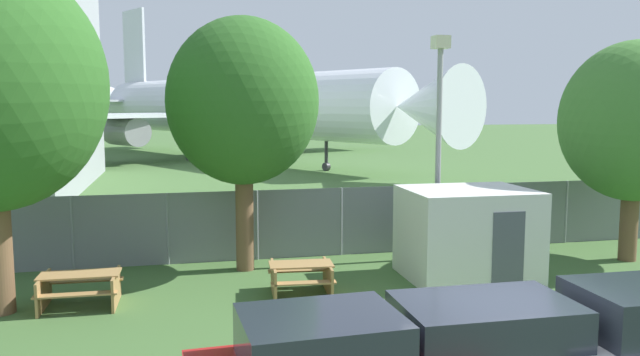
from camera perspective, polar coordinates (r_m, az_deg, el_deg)
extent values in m
cylinder|color=gray|center=(18.48, -21.70, -4.69)|extent=(0.07, 0.07, 2.05)
cylinder|color=gray|center=(18.25, -13.75, -4.54)|extent=(0.07, 0.07, 2.05)
cylinder|color=gray|center=(18.37, -5.77, -4.30)|extent=(0.07, 0.07, 2.05)
cylinder|color=gray|center=(18.84, 1.95, -3.99)|extent=(0.07, 0.07, 2.05)
cylinder|color=gray|center=(19.63, 9.17, -3.64)|extent=(0.07, 0.07, 2.05)
cylinder|color=gray|center=(20.71, 15.73, -3.26)|extent=(0.07, 0.07, 2.05)
cylinder|color=gray|center=(22.03, 21.57, -2.90)|extent=(0.07, 0.07, 2.05)
cylinder|color=gray|center=(23.55, 26.70, -2.55)|extent=(0.07, 0.07, 2.05)
cube|color=slate|center=(18.84, 1.95, -3.99)|extent=(56.00, 0.01, 2.05)
cylinder|color=white|center=(51.64, -8.28, 6.54)|extent=(21.76, 33.35, 4.74)
cone|color=white|center=(36.72, 9.84, 6.45)|extent=(6.46, 6.46, 4.74)
cone|color=white|center=(69.83, -17.97, 6.32)|extent=(6.64, 7.26, 4.26)
cube|color=white|center=(59.45, -0.88, 5.94)|extent=(16.76, 10.56, 0.30)
cylinder|color=#939399|center=(58.24, -2.94, 4.72)|extent=(3.96, 4.76, 2.13)
cube|color=white|center=(48.25, -19.79, 5.36)|extent=(15.76, 13.76, 0.30)
cylinder|color=#939399|center=(49.65, -17.36, 4.07)|extent=(3.96, 4.76, 2.13)
cube|color=white|center=(66.33, -16.64, 11.49)|extent=(2.32, 3.83, 7.11)
cube|color=white|center=(65.87, -16.39, 6.78)|extent=(10.94, 8.45, 0.20)
cylinder|color=#2D2D33|center=(42.69, 0.58, 2.03)|extent=(0.24, 0.24, 2.03)
cylinder|color=#2D2D33|center=(42.76, 0.58, 1.04)|extent=(0.54, 0.64, 0.56)
cylinder|color=#2D2D33|center=(54.84, -6.80, 3.03)|extent=(0.24, 0.24, 2.03)
cylinder|color=#2D2D33|center=(54.89, -6.79, 2.26)|extent=(0.54, 0.64, 0.56)
cylinder|color=#2D2D33|center=(51.74, -11.93, 2.71)|extent=(0.24, 0.24, 2.03)
cylinder|color=#2D2D33|center=(51.80, -11.91, 1.90)|extent=(0.54, 0.64, 0.56)
cube|color=silver|center=(16.82, 13.30, -4.96)|extent=(3.26, 2.59, 2.35)
cube|color=#4C515B|center=(15.96, 16.84, -6.35)|extent=(0.84, 0.04, 1.90)
cube|color=#A37A47|center=(15.04, -1.75, -7.88)|extent=(1.57, 0.88, 0.04)
cube|color=#A37A47|center=(15.65, -1.97, -8.43)|extent=(1.53, 0.40, 0.04)
cube|color=#A37A47|center=(14.58, -1.50, -9.57)|extent=(1.53, 0.40, 0.04)
cube|color=#A37A47|center=(15.22, 0.74, -9.14)|extent=(0.17, 1.40, 0.74)
cube|color=#A37A47|center=(15.08, -4.26, -9.31)|extent=(0.17, 1.40, 0.74)
cube|color=#A37A47|center=(15.17, -21.13, -8.22)|extent=(1.77, 0.80, 0.04)
cube|color=#A37A47|center=(15.78, -20.75, -8.75)|extent=(1.76, 0.32, 0.04)
cube|color=#A37A47|center=(14.71, -21.44, -9.90)|extent=(1.76, 0.32, 0.04)
cube|color=#A37A47|center=(15.15, -18.14, -9.56)|extent=(0.09, 1.40, 0.74)
cube|color=#A37A47|center=(15.41, -23.96, -9.54)|extent=(0.09, 1.40, 0.74)
cylinder|color=brown|center=(17.21, -6.91, -3.65)|extent=(0.49, 0.49, 2.89)
ellipsoid|color=#2D6023|center=(16.93, -7.06, 6.99)|extent=(4.08, 4.08, 4.49)
cylinder|color=brown|center=(20.28, 26.40, -3.59)|extent=(0.50, 0.50, 2.29)
ellipsoid|color=#427A33|center=(20.00, 26.84, 4.67)|extent=(4.18, 4.18, 4.60)
cube|color=#232833|center=(8.79, 0.05, -14.47)|extent=(2.25, 1.78, 0.67)
cylinder|color=black|center=(11.71, 20.23, -14.90)|extent=(0.61, 0.21, 0.60)
cube|color=#232833|center=(9.88, 14.88, -12.64)|extent=(2.62, 1.71, 0.66)
cylinder|color=#99999E|center=(18.43, 10.76, 2.03)|extent=(0.16, 0.16, 6.12)
cube|color=beige|center=(18.45, 10.98, 12.10)|extent=(0.44, 0.44, 0.36)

